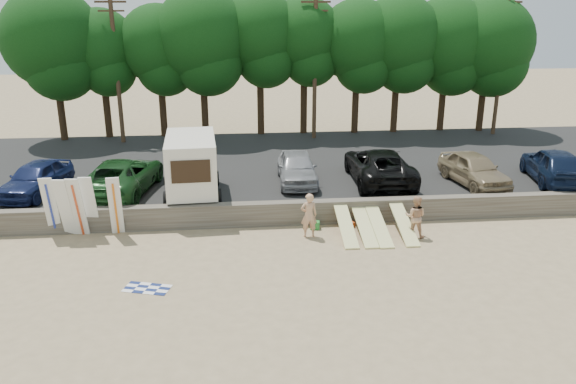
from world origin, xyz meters
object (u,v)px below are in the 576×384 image
Objects in this scene: beachgoer_a at (309,215)px; beachgoer_b at (415,217)px; car_1 at (122,175)px; car_5 at (554,165)px; box_trailer at (191,163)px; car_4 at (474,169)px; car_2 at (297,167)px; cooler at (315,225)px; car_3 at (379,165)px; car_0 at (36,178)px.

beachgoer_b is at bearing 172.02° from beachgoer_a.
car_1 is 20.34m from car_5.
box_trailer is 0.77× the size of car_1.
car_4 is at bearing -157.49° from beachgoer_a.
box_trailer is at bearing 173.68° from car_4.
beachgoer_b is (-4.20, -4.31, -0.60)m from car_4.
car_1 reaches higher than car_2.
beachgoer_b is 4.50× the size of cooler.
beachgoer_b is at bearing 93.42° from car_3.
car_4 is 3.96m from car_5.
car_2 is at bearing -30.23° from beachgoer_b.
car_3 is 15.27× the size of cooler.
cooler is (-12.00, -3.09, -1.39)m from car_5.
beachgoer_a is at bearing 51.66° from car_3.
beachgoer_b is at bearing 38.91° from car_5.
car_2 is 6.83m from beachgoer_b.
car_3 is (15.82, 0.41, 0.06)m from car_0.
car_5 reaches higher than beachgoer_b.
car_3 is (3.96, -0.17, 0.05)m from car_2.
car_1 is at bearing 3.83° from car_3.
box_trailer reaches higher than car_1.
car_4 is at bearing 28.82° from cooler.
box_trailer is at bearing 12.32° from car_5.
car_4 is 6.05m from beachgoer_b.
car_2 is 2.59× the size of beachgoer_b.
cooler is (-3.69, -4.04, -1.35)m from car_3.
car_0 is 2.41× the size of beachgoer_a.
car_0 is 16.71m from beachgoer_b.
car_3 is (12.01, 0.45, 0.02)m from car_1.
car_5 is at bearing 175.18° from car_3.
car_5 reaches higher than car_3.
beachgoer_a is (4.77, -3.53, -1.29)m from box_trailer.
box_trailer reaches higher than car_2.
car_5 reaches higher than car_4.
car_2 reaches higher than cooler.
cooler is (-3.85, 1.20, -0.69)m from beachgoer_b.
beachgoer_b is at bearing -142.15° from car_4.
car_3 reaches higher than cooler.
car_4 reaches higher than cooler.
car_5 is (20.33, -0.49, 0.06)m from car_1.
car_4 reaches higher than beachgoer_b.
box_trailer is 0.98× the size of car_2.
beachgoer_b reaches higher than cooler.
beachgoer_b is at bearing -3.99° from car_0.
cooler is at bearing -31.51° from box_trailer.
car_5 reaches higher than car_2.
car_1 is (3.81, -0.05, 0.03)m from car_0.
car_0 is 0.76× the size of car_3.
car_4 is 2.61× the size of beachgoer_b.
car_5 is 2.91× the size of beachgoer_b.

